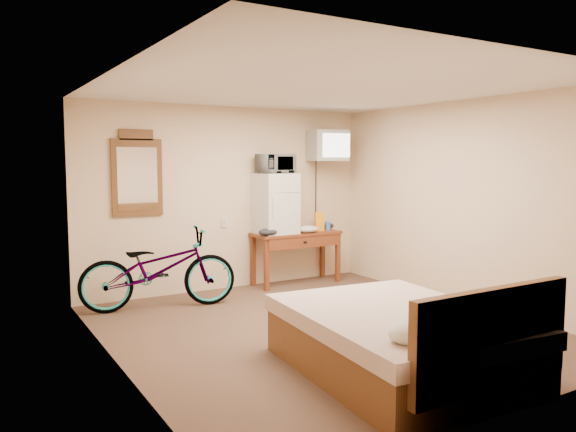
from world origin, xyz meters
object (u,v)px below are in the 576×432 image
object	(u,v)px
desk	(298,241)
bed	(403,340)
mini_fridge	(276,203)
bicycle	(159,269)
microwave	(276,164)
crt_television	(328,146)
wall_mirror	(137,174)
blue_cup	(328,226)

from	to	relation	value
desk	bed	size ratio (longest dim) A/B	0.60
mini_fridge	bicycle	distance (m)	1.97
desk	microwave	bearing A→B (deg)	170.81
bicycle	microwave	bearing A→B (deg)	-67.87
bed	mini_fridge	bearing A→B (deg)	77.78
desk	microwave	xyz separation A→B (m)	(-0.33, 0.05, 1.10)
crt_television	bed	xyz separation A→B (m)	(-1.60, -3.40, -1.69)
microwave	crt_television	xyz separation A→B (m)	(0.86, -0.03, 0.26)
mini_fridge	microwave	world-z (taller)	microwave
desk	bicycle	size ratio (longest dim) A/B	0.70
desk	bed	distance (m)	3.56
desk	wall_mirror	size ratio (longest dim) A/B	1.19
mini_fridge	crt_television	size ratio (longest dim) A/B	1.33
microwave	bed	bearing A→B (deg)	-111.08
wall_mirror	bicycle	world-z (taller)	wall_mirror
microwave	bed	world-z (taller)	microwave
desk	bicycle	distance (m)	2.16
mini_fridge	blue_cup	bearing A→B (deg)	-4.04
wall_mirror	bicycle	distance (m)	1.26
desk	blue_cup	xyz separation A→B (m)	(0.52, -0.01, 0.19)
mini_fridge	bicycle	size ratio (longest dim) A/B	0.46
blue_cup	bicycle	bearing A→B (deg)	-173.55
bicycle	bed	distance (m)	3.25
bicycle	blue_cup	bearing A→B (deg)	-72.70
wall_mirror	bed	size ratio (longest dim) A/B	0.50
mini_fridge	bicycle	xyz separation A→B (m)	(-1.81, -0.36, -0.69)
crt_television	bed	size ratio (longest dim) A/B	0.29
desk	mini_fridge	size ratio (longest dim) A/B	1.53
blue_cup	bicycle	world-z (taller)	bicycle
crt_television	wall_mirror	bearing A→B (deg)	174.73
wall_mirror	bed	distance (m)	4.03
bicycle	bed	bearing A→B (deg)	-150.05
microwave	mini_fridge	bearing A→B (deg)	-132.59
blue_cup	crt_television	world-z (taller)	crt_television
wall_mirror	mini_fridge	bearing A→B (deg)	-6.64
desk	mini_fridge	xyz separation A→B (m)	(-0.33, 0.05, 0.55)
microwave	crt_television	world-z (taller)	crt_television
desk	blue_cup	world-z (taller)	blue_cup
crt_television	mini_fridge	bearing A→B (deg)	177.74
blue_cup	bed	distance (m)	3.76
microwave	crt_television	distance (m)	0.89
crt_television	bicycle	world-z (taller)	crt_television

